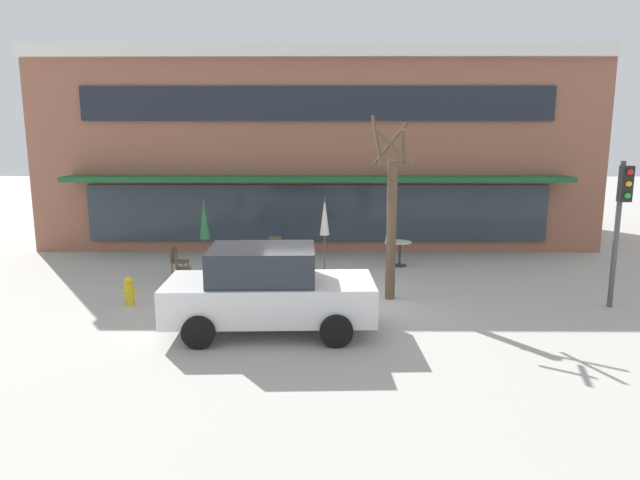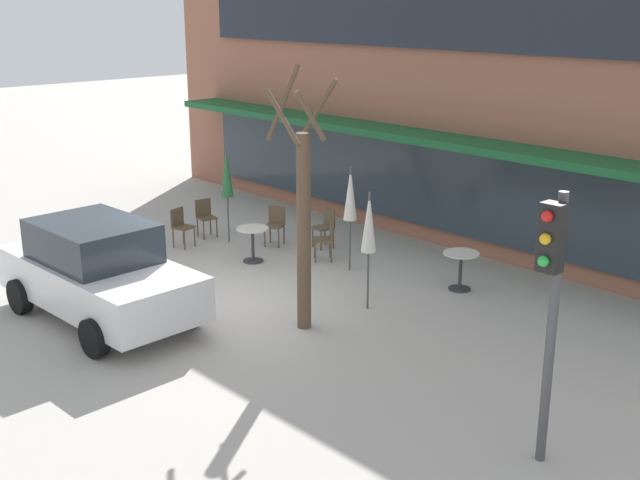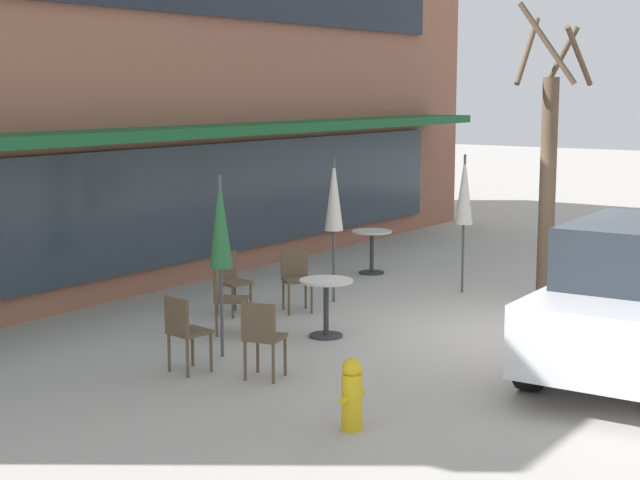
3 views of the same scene
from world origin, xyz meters
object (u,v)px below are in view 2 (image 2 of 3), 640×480
cafe_table_streetside (253,239)px  patio_umbrella_green_folded (369,223)px  cafe_chair_1 (326,237)px  cafe_chair_2 (181,224)px  cafe_chair_0 (275,223)px  patio_umbrella_corner_open (350,195)px  cafe_chair_4 (326,225)px  cafe_chair_3 (205,215)px  patio_umbrella_cream_folded (227,174)px  cafe_table_near_wall (461,265)px  fire_hydrant (96,239)px  street_tree (303,218)px  parked_sedan (98,271)px  traffic_light_pole (551,287)px

cafe_table_streetside → patio_umbrella_green_folded: 3.76m
cafe_table_streetside → cafe_chair_1: size_ratio=0.85×
patio_umbrella_green_folded → cafe_chair_2: 5.69m
cafe_chair_0 → cafe_chair_1: (1.64, 0.06, 0.00)m
patio_umbrella_green_folded → patio_umbrella_corner_open: (-1.75, 1.29, 0.00)m
cafe_chair_1 → cafe_chair_4: same height
patio_umbrella_green_folded → cafe_chair_3: bearing=174.7°
cafe_table_streetside → patio_umbrella_cream_folded: patio_umbrella_cream_folded is taller
cafe_table_near_wall → cafe_table_streetside: 4.52m
cafe_chair_0 → fire_hydrant: cafe_chair_0 is taller
cafe_table_near_wall → street_tree: bearing=-101.3°
patio_umbrella_green_folded → cafe_chair_2: patio_umbrella_green_folded is taller
cafe_chair_3 → fire_hydrant: (-0.49, -2.59, -0.17)m
cafe_table_streetside → cafe_chair_0: bearing=118.6°
cafe_chair_3 → cafe_chair_4: same height
parked_sedan → fire_hydrant: parked_sedan is taller
cafe_chair_1 → cafe_chair_0: bearing=-177.9°
cafe_table_near_wall → cafe_chair_3: bearing=-166.9°
cafe_table_near_wall → cafe_chair_3: size_ratio=0.85×
patio_umbrella_corner_open → cafe_chair_0: 2.70m
cafe_table_streetside → patio_umbrella_cream_folded: bearing=162.3°
cafe_chair_0 → fire_hydrant: size_ratio=1.26×
cafe_table_near_wall → cafe_chair_2: (-6.11, -2.38, 0.01)m
patio_umbrella_cream_folded → fire_hydrant: size_ratio=3.12×
patio_umbrella_green_folded → cafe_chair_4: 4.03m
cafe_chair_0 → cafe_chair_2: (-1.35, -1.68, 0.00)m
cafe_chair_1 → traffic_light_pole: traffic_light_pole is taller
cafe_chair_1 → traffic_light_pole: (7.51, -3.57, 1.77)m
patio_umbrella_green_folded → street_tree: street_tree is taller
cafe_table_streetside → parked_sedan: bearing=-80.3°
patio_umbrella_green_folded → patio_umbrella_cream_folded: same height
patio_umbrella_cream_folded → cafe_chair_0: patio_umbrella_cream_folded is taller
cafe_chair_0 → street_tree: street_tree is taller
cafe_table_near_wall → street_tree: 3.83m
cafe_chair_0 → cafe_chair_2: 2.15m
fire_hydrant → cafe_table_near_wall: bearing=30.6°
patio_umbrella_cream_folded → street_tree: (4.94, -2.09, 0.34)m
cafe_chair_4 → traffic_light_pole: size_ratio=0.26×
street_tree → traffic_light_pole: size_ratio=1.30×
patio_umbrella_cream_folded → cafe_chair_1: patio_umbrella_cream_folded is taller
cafe_table_near_wall → cafe_chair_1: 3.18m
patio_umbrella_cream_folded → parked_sedan: patio_umbrella_cream_folded is taller
patio_umbrella_green_folded → patio_umbrella_corner_open: same height
cafe_chair_3 → parked_sedan: bearing=-55.6°
cafe_table_near_wall → patio_umbrella_cream_folded: (-5.64, -1.38, 1.11)m
cafe_chair_3 → cafe_chair_4: size_ratio=1.00×
cafe_chair_3 → cafe_chair_4: (2.59, 1.50, 0.00)m
patio_umbrella_green_folded → cafe_chair_4: patio_umbrella_green_folded is taller
cafe_table_near_wall → street_tree: (-0.70, -3.47, 1.45)m
patio_umbrella_cream_folded → fire_hydrant: (-1.26, -2.69, -1.27)m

